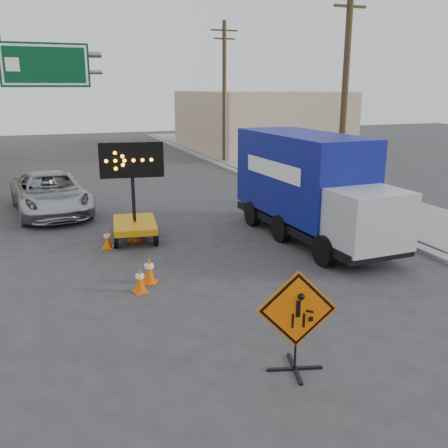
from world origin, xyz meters
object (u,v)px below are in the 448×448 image
construction_sign (297,319)px  pickup_truck (50,193)px  arrow_board (134,218)px  box_truck (310,193)px

construction_sign → pickup_truck: 14.27m
arrow_board → construction_sign: bearing=-74.4°
construction_sign → box_truck: box_truck is taller
construction_sign → pickup_truck: construction_sign is taller
box_truck → construction_sign: bearing=-123.5°
arrow_board → pickup_truck: 5.43m
construction_sign → box_truck: bearing=73.7°
pickup_truck → construction_sign: bearing=-81.1°
pickup_truck → box_truck: box_truck is taller
construction_sign → pickup_truck: (-3.73, 13.77, -0.19)m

